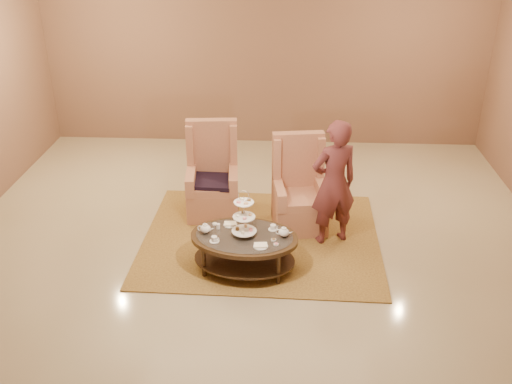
# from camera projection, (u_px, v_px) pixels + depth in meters

# --- Properties ---
(ground) EXTENTS (8.00, 8.00, 0.00)m
(ground) POSITION_uv_depth(u_px,v_px,m) (252.00, 255.00, 7.41)
(ground) COLOR #BBAE8B
(ground) RESTS_ON ground
(ceiling) EXTENTS (8.00, 8.00, 0.02)m
(ceiling) POSITION_uv_depth(u_px,v_px,m) (252.00, 255.00, 7.41)
(ceiling) COLOR silver
(ceiling) RESTS_ON ground
(wall_back) EXTENTS (8.00, 0.04, 3.50)m
(wall_back) POSITION_uv_depth(u_px,v_px,m) (265.00, 50.00, 10.19)
(wall_back) COLOR #855E48
(wall_back) RESTS_ON ground
(rug) EXTENTS (3.22, 2.70, 0.02)m
(rug) POSITION_uv_depth(u_px,v_px,m) (261.00, 238.00, 7.77)
(rug) COLOR #A8893B
(rug) RESTS_ON ground
(tea_table) EXTENTS (1.41, 1.05, 1.10)m
(tea_table) POSITION_uv_depth(u_px,v_px,m) (244.00, 242.00, 6.94)
(tea_table) COLOR black
(tea_table) RESTS_ON ground
(armchair_left) EXTENTS (0.79, 0.82, 1.35)m
(armchair_left) POSITION_uv_depth(u_px,v_px,m) (213.00, 183.00, 8.27)
(armchair_left) COLOR tan
(armchair_left) RESTS_ON ground
(armchair_right) EXTENTS (0.80, 0.82, 1.31)m
(armchair_right) POSITION_uv_depth(u_px,v_px,m) (299.00, 196.00, 7.93)
(armchair_right) COLOR tan
(armchair_right) RESTS_ON ground
(person) EXTENTS (0.74, 0.62, 1.72)m
(person) POSITION_uv_depth(u_px,v_px,m) (334.00, 183.00, 7.34)
(person) COLOR maroon
(person) RESTS_ON ground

